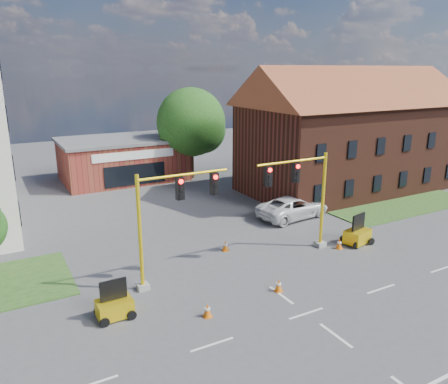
# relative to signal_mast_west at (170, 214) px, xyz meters

# --- Properties ---
(ground) EXTENTS (120.00, 120.00, 0.00)m
(ground) POSITION_rel_signal_mast_west_xyz_m (4.36, -6.00, -3.92)
(ground) COLOR #49494C
(ground) RESTS_ON ground
(grass_verge_ne) EXTENTS (14.00, 4.00, 0.08)m
(grass_verge_ne) POSITION_rel_signal_mast_west_xyz_m (22.36, 3.00, -3.88)
(grass_verge_ne) COLOR #28481B
(grass_verge_ne) RESTS_ON ground
(lane_markings) EXTENTS (60.00, 36.00, 0.01)m
(lane_markings) POSITION_rel_signal_mast_west_xyz_m (4.36, -9.00, -3.91)
(lane_markings) COLOR silver
(lane_markings) RESTS_ON ground
(brick_shop) EXTENTS (12.40, 8.40, 4.30)m
(brick_shop) POSITION_rel_signal_mast_west_xyz_m (4.36, 23.99, -1.76)
(brick_shop) COLOR maroon
(brick_shop) RESTS_ON ground
(townhouse_row) EXTENTS (21.00, 11.00, 11.50)m
(townhouse_row) POSITION_rel_signal_mast_west_xyz_m (22.36, 10.00, 2.01)
(townhouse_row) COLOR #482115
(townhouse_row) RESTS_ON ground
(tree_large) EXTENTS (7.41, 7.06, 9.41)m
(tree_large) POSITION_rel_signal_mast_west_xyz_m (11.22, 21.08, 1.71)
(tree_large) COLOR #331F12
(tree_large) RESTS_ON ground
(signal_mast_west) EXTENTS (5.30, 0.60, 6.20)m
(signal_mast_west) POSITION_rel_signal_mast_west_xyz_m (0.00, 0.00, 0.00)
(signal_mast_west) COLOR gray
(signal_mast_west) RESTS_ON ground
(signal_mast_east) EXTENTS (5.30, 0.60, 6.20)m
(signal_mast_east) POSITION_rel_signal_mast_west_xyz_m (8.71, 0.00, 0.00)
(signal_mast_east) COLOR gray
(signal_mast_east) RESTS_ON ground
(trailer_west) EXTENTS (1.62, 1.10, 1.83)m
(trailer_west) POSITION_rel_signal_mast_west_xyz_m (-3.65, -1.96, -3.35)
(trailer_west) COLOR yellow
(trailer_west) RESTS_ON ground
(trailer_east) EXTENTS (1.95, 1.54, 1.97)m
(trailer_east) POSITION_rel_signal_mast_west_xyz_m (12.78, -0.84, -3.30)
(trailer_east) COLOR yellow
(trailer_east) RESTS_ON ground
(cone_a) EXTENTS (0.40, 0.40, 0.70)m
(cone_a) POSITION_rel_signal_mast_west_xyz_m (0.13, -4.00, -3.58)
(cone_a) COLOR orange
(cone_a) RESTS_ON ground
(cone_b) EXTENTS (0.40, 0.40, 0.70)m
(cone_b) POSITION_rel_signal_mast_west_xyz_m (4.59, 2.34, -3.58)
(cone_b) COLOR orange
(cone_b) RESTS_ON ground
(cone_c) EXTENTS (0.40, 0.40, 0.70)m
(cone_c) POSITION_rel_signal_mast_west_xyz_m (4.46, -3.60, -3.58)
(cone_c) COLOR orange
(cone_c) RESTS_ON ground
(cone_d) EXTENTS (0.40, 0.40, 0.70)m
(cone_d) POSITION_rel_signal_mast_west_xyz_m (11.17, -0.88, -3.58)
(cone_d) COLOR orange
(cone_d) RESTS_ON ground
(pickup_white) EXTENTS (6.20, 3.33, 1.66)m
(pickup_white) POSITION_rel_signal_mast_west_xyz_m (12.33, 5.48, -3.09)
(pickup_white) COLOR white
(pickup_white) RESTS_ON ground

